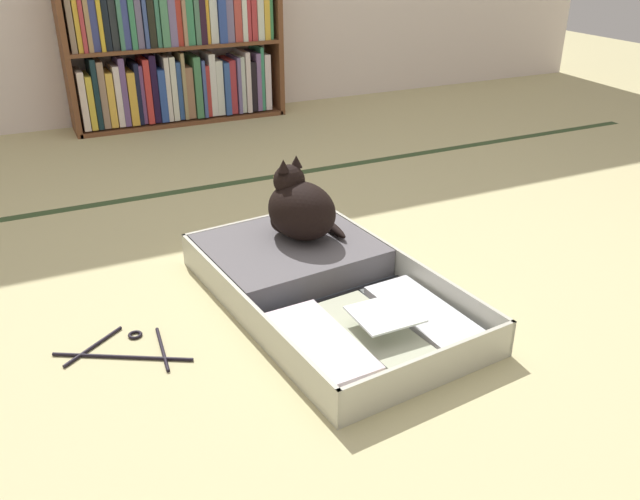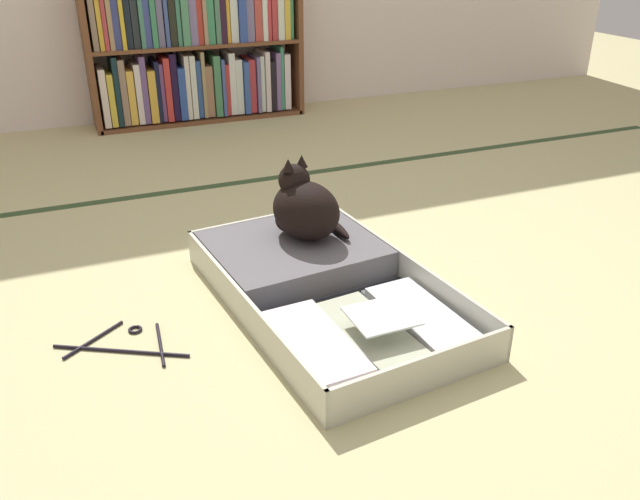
{
  "view_description": "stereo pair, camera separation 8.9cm",
  "coord_description": "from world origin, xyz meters",
  "px_view_note": "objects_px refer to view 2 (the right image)",
  "views": [
    {
      "loc": [
        -0.88,
        -1.65,
        1.07
      ],
      "look_at": [
        -0.13,
        -0.08,
        0.2
      ],
      "focal_mm": 36.78,
      "sensor_mm": 36.0,
      "label": 1
    },
    {
      "loc": [
        -0.8,
        -1.68,
        1.07
      ],
      "look_at": [
        -0.13,
        -0.08,
        0.2
      ],
      "focal_mm": 36.78,
      "sensor_mm": 36.0,
      "label": 2
    }
  ],
  "objects_px": {
    "open_suitcase": "(314,280)",
    "black_cat": "(304,208)",
    "clothes_hanger": "(126,343)",
    "bookshelf": "(195,49)"
  },
  "relations": [
    {
      "from": "open_suitcase",
      "to": "black_cat",
      "type": "height_order",
      "value": "black_cat"
    },
    {
      "from": "open_suitcase",
      "to": "clothes_hanger",
      "type": "height_order",
      "value": "open_suitcase"
    },
    {
      "from": "black_cat",
      "to": "clothes_hanger",
      "type": "xyz_separation_m",
      "value": [
        -0.65,
        -0.26,
        -0.21
      ]
    },
    {
      "from": "bookshelf",
      "to": "open_suitcase",
      "type": "relative_size",
      "value": 1.19
    },
    {
      "from": "open_suitcase",
      "to": "black_cat",
      "type": "xyz_separation_m",
      "value": [
        0.04,
        0.19,
        0.17
      ]
    },
    {
      "from": "bookshelf",
      "to": "clothes_hanger",
      "type": "height_order",
      "value": "bookshelf"
    },
    {
      "from": "clothes_hanger",
      "to": "bookshelf",
      "type": "bearing_deg",
      "value": 71.79
    },
    {
      "from": "black_cat",
      "to": "open_suitcase",
      "type": "bearing_deg",
      "value": -101.88
    },
    {
      "from": "bookshelf",
      "to": "clothes_hanger",
      "type": "relative_size",
      "value": 3.59
    },
    {
      "from": "bookshelf",
      "to": "clothes_hanger",
      "type": "distance_m",
      "value": 2.46
    }
  ]
}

